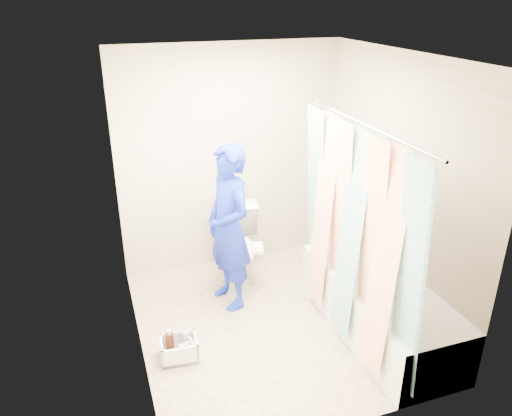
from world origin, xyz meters
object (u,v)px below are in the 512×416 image
object	(u,v)px
plumber	(229,228)
cleaning_caddy	(180,349)
toilet	(239,248)
bathtub	(379,306)

from	to	relation	value
plumber	cleaning_caddy	bearing A→B (deg)	-56.50
toilet	plumber	world-z (taller)	plumber
cleaning_caddy	plumber	bearing A→B (deg)	51.57
bathtub	plumber	size ratio (longest dim) A/B	1.08
bathtub	plumber	xyz separation A→B (m)	(-1.12, 0.89, 0.54)
plumber	cleaning_caddy	xyz separation A→B (m)	(-0.63, -0.67, -0.72)
cleaning_caddy	bathtub	bearing A→B (deg)	-2.17
plumber	cleaning_caddy	distance (m)	1.17
plumber	toilet	bearing A→B (deg)	136.24
toilet	cleaning_caddy	world-z (taller)	toilet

